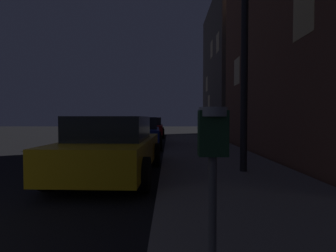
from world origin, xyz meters
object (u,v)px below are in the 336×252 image
object	(u,v)px
car_yellow_cab	(113,147)
car_red	(151,127)
car_blue	(141,132)
parking_meter	(213,156)
street_lamp	(245,5)

from	to	relation	value
car_yellow_cab	car_red	world-z (taller)	same
car_blue	car_red	bearing A→B (deg)	89.99
car_blue	car_yellow_cab	bearing A→B (deg)	-90.01
parking_meter	car_blue	size ratio (longest dim) A/B	0.29
car_yellow_cab	parking_meter	bearing A→B (deg)	-69.00
car_red	car_yellow_cab	bearing A→B (deg)	-90.01
car_yellow_cab	car_blue	size ratio (longest dim) A/B	0.91
car_blue	street_lamp	xyz separation A→B (m)	(3.10, -6.21, 3.28)
parking_meter	car_blue	xyz separation A→B (m)	(-1.64, 10.36, -0.43)
car_yellow_cab	street_lamp	world-z (taller)	street_lamp
car_red	street_lamp	bearing A→B (deg)	-75.90
car_red	parking_meter	bearing A→B (deg)	-84.31
parking_meter	car_yellow_cab	xyz separation A→B (m)	(-1.64, 4.28, -0.45)
parking_meter	street_lamp	xyz separation A→B (m)	(1.45, 4.16, 2.85)
car_yellow_cab	car_red	bearing A→B (deg)	89.99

